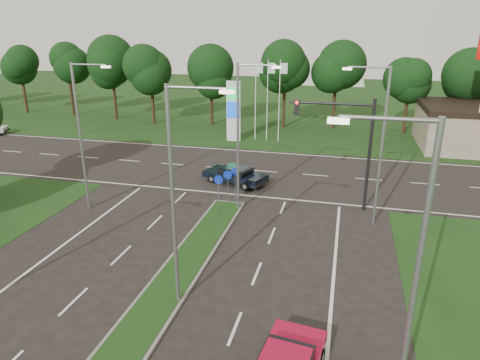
# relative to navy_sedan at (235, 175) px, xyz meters

# --- Properties ---
(verge_far) EXTENTS (160.00, 50.00, 0.02)m
(verge_far) POSITION_rel_navy_sedan_xyz_m (0.61, 34.28, -0.68)
(verge_far) COLOR #133311
(verge_far) RESTS_ON ground
(cross_road) EXTENTS (160.00, 12.00, 0.02)m
(cross_road) POSITION_rel_navy_sedan_xyz_m (0.61, 3.28, -0.68)
(cross_road) COLOR black
(cross_road) RESTS_ON ground
(median_kerb) EXTENTS (2.00, 26.00, 0.12)m
(median_kerb) POSITION_rel_navy_sedan_xyz_m (0.61, -16.72, -0.62)
(median_kerb) COLOR slate
(median_kerb) RESTS_ON ground
(streetlight_median_near) EXTENTS (2.53, 0.22, 9.00)m
(streetlight_median_near) POSITION_rel_navy_sedan_xyz_m (1.61, -14.72, 4.39)
(streetlight_median_near) COLOR gray
(streetlight_median_near) RESTS_ON ground
(streetlight_median_far) EXTENTS (2.53, 0.22, 9.00)m
(streetlight_median_far) POSITION_rel_navy_sedan_xyz_m (1.61, -4.72, 4.39)
(streetlight_median_far) COLOR gray
(streetlight_median_far) RESTS_ON ground
(streetlight_left_far) EXTENTS (2.53, 0.22, 9.00)m
(streetlight_left_far) POSITION_rel_navy_sedan_xyz_m (-7.69, -6.72, 4.39)
(streetlight_left_far) COLOR gray
(streetlight_left_far) RESTS_ON ground
(streetlight_right_far) EXTENTS (2.53, 0.22, 9.00)m
(streetlight_right_far) POSITION_rel_navy_sedan_xyz_m (9.41, -4.72, 4.39)
(streetlight_right_far) COLOR gray
(streetlight_right_far) RESTS_ON ground
(streetlight_right_near) EXTENTS (2.53, 0.22, 9.00)m
(streetlight_right_near) POSITION_rel_navy_sedan_xyz_m (9.41, -18.72, 4.39)
(streetlight_right_near) COLOR gray
(streetlight_right_near) RESTS_ON ground
(traffic_signal) EXTENTS (5.10, 0.42, 7.00)m
(traffic_signal) POSITION_rel_navy_sedan_xyz_m (7.80, -2.72, 3.97)
(traffic_signal) COLOR black
(traffic_signal) RESTS_ON ground
(median_signs) EXTENTS (1.16, 1.76, 2.38)m
(median_signs) POSITION_rel_navy_sedan_xyz_m (0.61, -4.32, 1.03)
(median_signs) COLOR gray
(median_signs) RESTS_ON ground
(gas_pylon) EXTENTS (5.80, 1.26, 8.00)m
(gas_pylon) POSITION_rel_navy_sedan_xyz_m (-3.18, 12.33, 2.51)
(gas_pylon) COLOR silver
(gas_pylon) RESTS_ON ground
(treeline_far) EXTENTS (6.00, 6.00, 9.90)m
(treeline_far) POSITION_rel_navy_sedan_xyz_m (0.71, 19.22, 6.15)
(treeline_far) COLOR black
(treeline_far) RESTS_ON ground
(navy_sedan) EXTENTS (5.00, 3.34, 1.27)m
(navy_sedan) POSITION_rel_navy_sedan_xyz_m (0.00, 0.00, 0.00)
(navy_sedan) COLOR black
(navy_sedan) RESTS_ON ground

